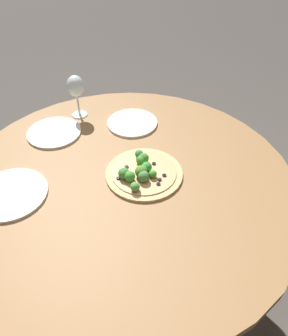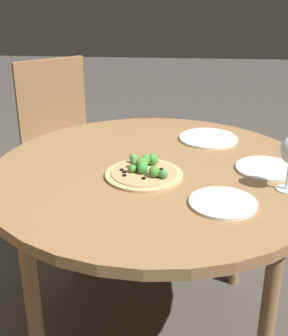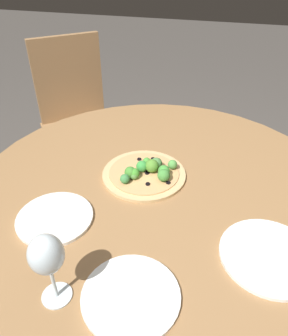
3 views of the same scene
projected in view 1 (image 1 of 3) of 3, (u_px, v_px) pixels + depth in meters
The scene contains 7 objects.
ground_plane at pixel (131, 287), 1.62m from camera, with size 12.00×12.00×0.00m, color #4C4742.
dining_table at pixel (125, 191), 1.16m from camera, with size 1.17×1.17×0.75m.
pizza at pixel (142, 172), 1.12m from camera, with size 0.27×0.27×0.06m.
wine_glass at pixel (76, 87), 1.33m from camera, with size 0.07×0.07×0.18m.
plate_near at pixel (54, 132), 1.31m from camera, with size 0.21×0.21×0.01m.
plate_far at pixel (132, 123), 1.36m from camera, with size 0.21×0.21×0.01m.
plate_side at pixel (10, 194), 1.06m from camera, with size 0.24×0.24×0.01m.
Camera 1 is at (-0.53, -0.62, 1.52)m, focal length 35.00 mm.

